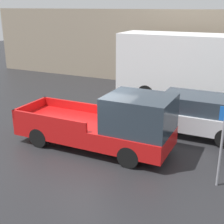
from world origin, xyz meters
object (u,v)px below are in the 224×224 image
object	(u,v)px
pickup_truck	(109,124)
delivery_truck	(186,66)
newspaper_box	(161,78)
car	(192,114)
parking_sign	(222,141)

from	to	relation	value
pickup_truck	delivery_truck	distance (m)	7.46
pickup_truck	newspaper_box	bearing A→B (deg)	96.56
car	delivery_truck	world-z (taller)	delivery_truck
newspaper_box	parking_sign	bearing A→B (deg)	-64.90
car	parking_sign	world-z (taller)	parking_sign
pickup_truck	parking_sign	distance (m)	3.97
delivery_truck	newspaper_box	size ratio (longest dim) A/B	7.83
car	delivery_truck	bearing A→B (deg)	107.23
pickup_truck	newspaper_box	xyz separation A→B (m)	(-1.14, 9.95, -0.49)
pickup_truck	newspaper_box	size ratio (longest dim) A/B	5.79
car	newspaper_box	bearing A→B (deg)	116.20
parking_sign	car	bearing A→B (deg)	112.90
delivery_truck	pickup_truck	bearing A→B (deg)	-97.39
delivery_truck	parking_sign	world-z (taller)	delivery_truck
pickup_truck	car	world-z (taller)	pickup_truck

